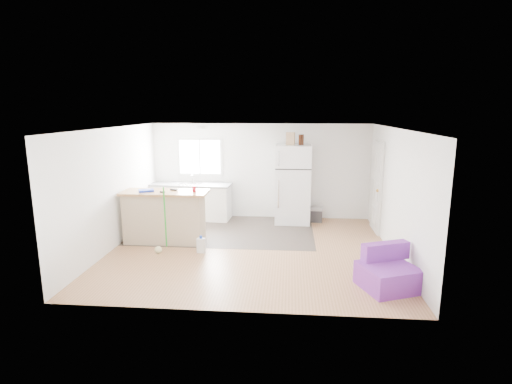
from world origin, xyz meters
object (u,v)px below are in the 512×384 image
at_px(peninsula, 165,216).
at_px(cleaner_jug, 201,245).
at_px(cooler, 313,214).
at_px(refrigerator, 293,184).
at_px(purple_seat, 388,273).
at_px(bottle_left, 300,140).
at_px(kitchen_cabinets, 191,201).
at_px(blue_tray, 146,190).
at_px(mop, 160,241).
at_px(cardboard_box, 290,139).
at_px(bottle_right, 302,140).
at_px(red_cup, 194,189).

relative_size(peninsula, cleaner_jug, 5.17).
bearing_deg(cooler, cleaner_jug, -128.53).
relative_size(peninsula, refrigerator, 0.93).
relative_size(purple_seat, bottle_left, 4.05).
xyz_separation_m(kitchen_cabinets, cooler, (3.09, 0.00, -0.28)).
distance_m(cooler, blue_tray, 4.12).
relative_size(peninsula, bottle_left, 7.11).
height_order(mop, cardboard_box, cardboard_box).
bearing_deg(cleaner_jug, cooler, 50.45).
height_order(refrigerator, cleaner_jug, refrigerator).
xyz_separation_m(blue_tray, bottle_right, (3.23, 1.78, 0.93)).
bearing_deg(bottle_left, cleaner_jug, -130.22).
bearing_deg(peninsula, refrigerator, 32.58).
relative_size(purple_seat, cleaner_jug, 2.95).
distance_m(cooler, red_cup, 3.29).
height_order(kitchen_cabinets, cardboard_box, cardboard_box).
distance_m(red_cup, cardboard_box, 2.74).
bearing_deg(cleaner_jug, bottle_right, 53.39).
bearing_deg(red_cup, peninsula, -178.80).
xyz_separation_m(cooler, bottle_right, (-0.32, -0.11, 1.85)).
bearing_deg(refrigerator, cleaner_jug, -127.00).
height_order(kitchen_cabinets, mop, mop).
height_order(refrigerator, cardboard_box, cardboard_box).
xyz_separation_m(cardboard_box, bottle_right, (0.28, 0.04, -0.03)).
bearing_deg(blue_tray, cleaner_jug, -23.61).
height_order(purple_seat, red_cup, red_cup).
relative_size(peninsula, mop, 1.33).
bearing_deg(bottle_right, red_cup, -142.29).
distance_m(cooler, mop, 3.98).
height_order(peninsula, purple_seat, peninsula).
bearing_deg(bottle_left, purple_seat, -69.60).
bearing_deg(blue_tray, mop, -53.63).
xyz_separation_m(kitchen_cabinets, peninsula, (-0.11, -1.84, 0.09)).
height_order(red_cup, bottle_right, bottle_right).
xyz_separation_m(purple_seat, bottle_left, (-1.32, 3.56, 1.80)).
bearing_deg(refrigerator, cooler, 11.31).
distance_m(cooler, bottle_left, 1.90).
distance_m(peninsula, refrigerator, 3.22).
height_order(mop, blue_tray, mop).
relative_size(kitchen_cabinets, refrigerator, 1.08).
distance_m(refrigerator, bottle_right, 1.10).
bearing_deg(refrigerator, purple_seat, -67.42).
relative_size(blue_tray, cardboard_box, 1.00).
relative_size(cleaner_jug, mop, 0.26).
xyz_separation_m(peninsula, bottle_right, (2.88, 1.74, 1.49)).
distance_m(refrigerator, cardboard_box, 1.11).
bearing_deg(bottle_left, mop, -139.18).
xyz_separation_m(kitchen_cabinets, red_cup, (0.54, -1.83, 0.69)).
distance_m(mop, red_cup, 1.26).
height_order(peninsula, blue_tray, blue_tray).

